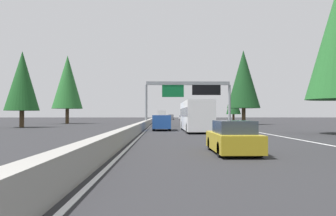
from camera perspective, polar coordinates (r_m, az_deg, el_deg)
The scene contains 17 objects.
ground_plane at distance 61.47m, azimuth -2.93°, elevation -2.78°, with size 320.00×320.00×0.00m, color #262628.
median_barrier at distance 81.46m, azimuth -2.67°, elevation -2.07°, with size 180.00×0.56×0.90m, color gray.
shoulder_stripe_right at distance 72.07m, azimuth 6.54°, elevation -2.53°, with size 160.00×0.16×0.01m, color silver.
shoulder_stripe_median at distance 71.46m, azimuth -2.46°, elevation -2.55°, with size 160.00×0.16×0.01m, color silver.
sign_gantry_overhead at distance 49.49m, azimuth 3.61°, elevation 2.95°, with size 0.50×12.68×6.64m.
sedan_mid_center at distance 15.30m, azimuth 10.98°, elevation -5.06°, with size 4.40×1.80×1.47m.
bus_mid_left at distance 35.14m, azimuth 4.68°, elevation -1.18°, with size 11.50×2.55×3.10m.
sedan_far_center at distance 61.20m, azimuth 5.68°, elevation -2.14°, with size 4.40×1.80×1.47m.
sedan_distant_b at distance 117.93m, azimuth 2.34°, elevation -1.68°, with size 4.40×1.80×1.47m.
minivan_far_right at distance 37.24m, azimuth -1.09°, elevation -2.36°, with size 5.00×1.95×1.69m.
box_truck_mid_right at distance 98.53m, azimuth -1.11°, elevation -1.24°, with size 8.50×2.40×2.95m.
pickup_far_left at distance 125.08m, azimuth 0.51°, elevation -1.54°, with size 5.60×2.00×1.86m.
sedan_near_center at distance 61.29m, azimuth -1.31°, elevation -2.15°, with size 4.40×1.80×1.47m.
conifer_right_mid at distance 61.57m, azimuth 12.73°, elevation 4.80°, with size 5.86×5.86×13.32m.
conifer_right_far at distance 88.94m, azimuth 11.08°, elevation 1.10°, with size 3.78×3.78×8.59m.
conifer_left_near at distance 50.29m, azimuth -23.59°, elevation 4.24°, with size 4.62×4.62×10.51m.
conifer_left_mid at distance 68.82m, azimuth -16.76°, elevation 4.25°, with size 5.91×5.91×13.43m.
Camera 1 is at (-1.42, -2.03, 1.73)m, focal length 35.79 mm.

